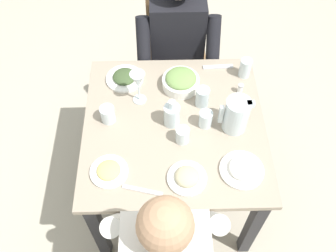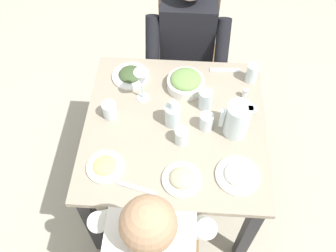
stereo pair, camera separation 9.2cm
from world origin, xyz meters
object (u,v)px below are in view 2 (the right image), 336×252
object	(u,v)px
dining_table	(175,137)
diner_near	(187,55)
oil_carafe	(173,116)
plate_yoghurt	(238,175)
salad_bowl	(186,82)
salt_shaker	(245,93)
water_glass_far_left	(110,110)
plate_beans	(182,179)
water_pitcher	(237,120)
water_glass_far_right	(205,99)
chair_near	(187,50)
diner_far	(155,241)
water_glass_by_pitcher	(182,136)
water_glass_near_left	(206,122)
plate_fries	(105,166)
plate_dolmas	(131,75)
water_glass_center	(252,73)
wine_glass	(142,80)

from	to	relation	value
dining_table	diner_near	size ratio (longest dim) A/B	0.78
oil_carafe	plate_yoghurt	bearing A→B (deg)	137.75
salad_bowl	salt_shaker	bearing A→B (deg)	171.41
water_glass_far_left	plate_beans	bearing A→B (deg)	137.53
diner_near	water_pitcher	size ratio (longest dim) A/B	6.13
plate_beans	oil_carafe	world-z (taller)	oil_carafe
water_glass_far_right	oil_carafe	world-z (taller)	oil_carafe
chair_near	plate_beans	world-z (taller)	chair_near
salad_bowl	plate_beans	distance (m)	0.56
plate_yoghurt	water_glass_far_left	world-z (taller)	water_glass_far_left
diner_far	salad_bowl	bearing A→B (deg)	-96.94
dining_table	plate_beans	world-z (taller)	plate_beans
water_glass_by_pitcher	water_glass_near_left	distance (m)	0.15
plate_fries	oil_carafe	world-z (taller)	oil_carafe
salt_shaker	plate_dolmas	bearing A→B (deg)	-9.49
diner_near	oil_carafe	size ratio (longest dim) A/B	7.08
salt_shaker	plate_beans	bearing A→B (deg)	58.87
water_glass_center	water_glass_near_left	size ratio (longest dim) A/B	1.20
water_pitcher	plate_beans	world-z (taller)	water_pitcher
plate_fries	oil_carafe	distance (m)	0.41
plate_fries	water_glass_by_pitcher	distance (m)	0.38
diner_far	water_glass_by_pitcher	distance (m)	0.49
diner_far	plate_yoghurt	world-z (taller)	diner_far
dining_table	water_glass_far_left	bearing A→B (deg)	-6.47
plate_beans	wine_glass	xyz separation A→B (m)	(0.22, -0.47, 0.13)
chair_near	water_glass_center	bearing A→B (deg)	128.54
diner_near	water_glass_far_right	bearing A→B (deg)	103.55
diner_near	wine_glass	size ratio (longest dim) A/B	5.94
plate_dolmas	water_glass_far_left	world-z (taller)	water_glass_far_left
plate_yoghurt	dining_table	bearing A→B (deg)	-42.13
plate_beans	wine_glass	bearing A→B (deg)	-64.61
salad_bowl	oil_carafe	distance (m)	0.25
diner_far	water_glass_far_right	xyz separation A→B (m)	(-0.20, -0.70, 0.12)
water_pitcher	water_glass_far_left	distance (m)	0.63
plate_yoghurt	plate_dolmas	distance (m)	0.81
water_glass_far_right	diner_far	bearing A→B (deg)	73.68
plate_beans	water_glass_center	distance (m)	0.72
water_pitcher	water_glass_center	world-z (taller)	water_pitcher
dining_table	water_glass_far_right	distance (m)	0.26
water_glass_near_left	oil_carafe	world-z (taller)	oil_carafe
plate_beans	water_glass_center	size ratio (longest dim) A/B	1.64
dining_table	water_glass_near_left	size ratio (longest dim) A/B	9.88
water_pitcher	plate_beans	xyz separation A→B (m)	(0.25, 0.29, -0.08)
oil_carafe	water_glass_far_left	bearing A→B (deg)	-4.57
plate_fries	water_glass_far_left	world-z (taller)	water_glass_far_left
dining_table	plate_dolmas	distance (m)	0.42
plate_dolmas	salt_shaker	xyz separation A→B (m)	(-0.62, 0.10, 0.01)
plate_fries	dining_table	bearing A→B (deg)	-139.26
plate_beans	water_glass_by_pitcher	distance (m)	0.21
water_glass_far_right	wine_glass	size ratio (longest dim) A/B	0.56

